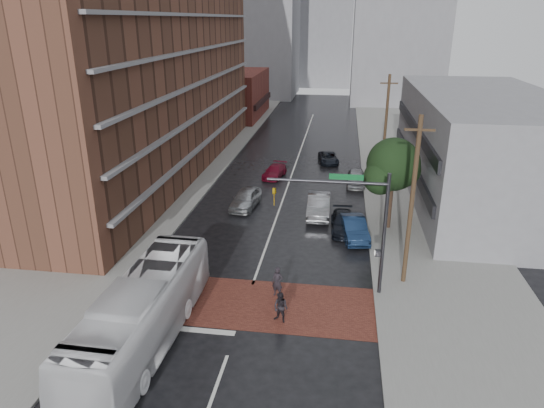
% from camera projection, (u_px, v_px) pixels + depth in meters
% --- Properties ---
extents(ground, '(160.00, 160.00, 0.00)m').
position_uv_depth(ground, '(244.00, 308.00, 26.22)').
color(ground, black).
rests_on(ground, ground).
extents(crosswalk, '(14.00, 5.00, 0.02)m').
position_uv_depth(crosswalk, '(246.00, 303.00, 26.68)').
color(crosswalk, brown).
rests_on(crosswalk, ground).
extents(sidewalk_west, '(9.00, 90.00, 0.15)m').
position_uv_depth(sidewalk_west, '(184.00, 167.00, 50.85)').
color(sidewalk_west, gray).
rests_on(sidewalk_west, ground).
extents(sidewalk_east, '(9.00, 90.00, 0.15)m').
position_uv_depth(sidewalk_east, '(408.00, 177.00, 47.76)').
color(sidewalk_east, gray).
rests_on(sidewalk_east, ground).
extents(apartment_block, '(10.00, 44.00, 28.00)m').
position_uv_depth(apartment_block, '(145.00, 26.00, 45.28)').
color(apartment_block, brown).
rests_on(apartment_block, ground).
extents(storefront_west, '(8.00, 16.00, 7.00)m').
position_uv_depth(storefront_west, '(236.00, 95.00, 76.49)').
color(storefront_west, maroon).
rests_on(storefront_west, ground).
extents(building_east, '(11.00, 26.00, 9.00)m').
position_uv_depth(building_east, '(481.00, 148.00, 40.89)').
color(building_east, gray).
rests_on(building_east, ground).
extents(distant_tower_west, '(18.00, 16.00, 32.00)m').
position_uv_depth(distant_tower_west, '(251.00, 12.00, 94.48)').
color(distant_tower_west, gray).
rests_on(distant_tower_west, ground).
extents(distant_tower_center, '(12.00, 10.00, 24.00)m').
position_uv_depth(distant_tower_center, '(325.00, 32.00, 109.75)').
color(distant_tower_center, gray).
rests_on(distant_tower_center, ground).
extents(street_tree, '(4.20, 4.10, 6.90)m').
position_uv_depth(street_tree, '(393.00, 168.00, 34.51)').
color(street_tree, '#332319').
rests_on(street_tree, ground).
extents(signal_mast, '(6.50, 0.30, 7.20)m').
position_uv_depth(signal_mast, '(358.00, 216.00, 26.06)').
color(signal_mast, '#2D2D33').
rests_on(signal_mast, ground).
extents(utility_pole_near, '(1.60, 0.26, 10.00)m').
position_uv_depth(utility_pole_near, '(412.00, 202.00, 26.90)').
color(utility_pole_near, '#473321').
rests_on(utility_pole_near, ground).
extents(utility_pole_far, '(1.60, 0.26, 10.00)m').
position_uv_depth(utility_pole_far, '(385.00, 128.00, 45.39)').
color(utility_pole_far, '#473321').
rests_on(utility_pole_far, ground).
extents(transit_bus, '(3.11, 12.13, 3.36)m').
position_uv_depth(transit_bus, '(143.00, 313.00, 22.86)').
color(transit_bus, silver).
rests_on(transit_bus, ground).
extents(pedestrian_a, '(0.75, 0.60, 1.78)m').
position_uv_depth(pedestrian_a, '(277.00, 282.00, 27.09)').
color(pedestrian_a, black).
rests_on(pedestrian_a, ground).
extents(pedestrian_b, '(1.00, 0.91, 1.67)m').
position_uv_depth(pedestrian_b, '(281.00, 308.00, 24.78)').
color(pedestrian_b, black).
rests_on(pedestrian_b, ground).
extents(car_travel_a, '(2.34, 4.74, 1.55)m').
position_uv_depth(car_travel_a, '(246.00, 199.00, 39.98)').
color(car_travel_a, '#A6AAAD').
rests_on(car_travel_a, ground).
extents(car_travel_b, '(1.86, 5.08, 1.66)m').
position_uv_depth(car_travel_b, '(319.00, 206.00, 38.35)').
color(car_travel_b, '#97999E').
rests_on(car_travel_b, ground).
extents(car_travel_c, '(2.31, 4.29, 1.18)m').
position_uv_depth(car_travel_c, '(275.00, 171.00, 47.76)').
color(car_travel_c, maroon).
rests_on(car_travel_c, ground).
extents(suv_travel, '(2.54, 4.40, 1.15)m').
position_uv_depth(suv_travel, '(328.00, 158.00, 52.51)').
color(suv_travel, black).
rests_on(suv_travel, ground).
extents(car_parked_near, '(2.34, 4.76, 1.50)m').
position_uv_depth(car_parked_near, '(354.00, 228.00, 34.40)').
color(car_parked_near, '#132644').
rests_on(car_parked_near, ground).
extents(car_parked_mid, '(1.94, 4.40, 1.26)m').
position_uv_depth(car_parked_mid, '(343.00, 223.00, 35.62)').
color(car_parked_mid, black).
rests_on(car_parked_mid, ground).
extents(car_parked_far, '(1.78, 4.24, 1.43)m').
position_uv_depth(car_parked_far, '(356.00, 178.00, 45.36)').
color(car_parked_far, '#989B9F').
rests_on(car_parked_far, ground).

